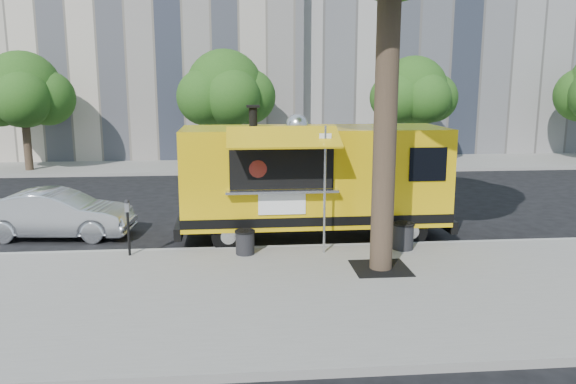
{
  "coord_description": "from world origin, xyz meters",
  "views": [
    {
      "loc": [
        -0.45,
        -14.19,
        4.13
      ],
      "look_at": [
        0.84,
        0.0,
        1.32
      ],
      "focal_mm": 35.0,
      "sensor_mm": 36.0,
      "label": 1
    }
  ],
  "objects_px": {
    "food_truck": "(312,178)",
    "trash_bin_right": "(403,235)",
    "trash_bin_left": "(245,241)",
    "parking_meter": "(128,221)",
    "far_tree_a": "(23,90)",
    "sedan": "(57,214)",
    "sign_post": "(325,182)",
    "far_tree_c": "(414,91)",
    "far_tree_b": "(225,88)"
  },
  "relations": [
    {
      "from": "sign_post",
      "to": "sedan",
      "type": "bearing_deg",
      "value": 160.04
    },
    {
      "from": "parking_meter",
      "to": "food_truck",
      "type": "distance_m",
      "value": 4.79
    },
    {
      "from": "far_tree_a",
      "to": "far_tree_b",
      "type": "distance_m",
      "value": 9.01
    },
    {
      "from": "trash_bin_left",
      "to": "food_truck",
      "type": "bearing_deg",
      "value": 42.5
    },
    {
      "from": "food_truck",
      "to": "trash_bin_left",
      "type": "height_order",
      "value": "food_truck"
    },
    {
      "from": "trash_bin_left",
      "to": "parking_meter",
      "type": "bearing_deg",
      "value": 177.1
    },
    {
      "from": "far_tree_c",
      "to": "food_truck",
      "type": "height_order",
      "value": "far_tree_c"
    },
    {
      "from": "far_tree_b",
      "to": "parking_meter",
      "type": "bearing_deg",
      "value": -98.1
    },
    {
      "from": "food_truck",
      "to": "parking_meter",
      "type": "bearing_deg",
      "value": -161.93
    },
    {
      "from": "parking_meter",
      "to": "trash_bin_left",
      "type": "bearing_deg",
      "value": -2.9
    },
    {
      "from": "parking_meter",
      "to": "food_truck",
      "type": "relative_size",
      "value": 0.19
    },
    {
      "from": "far_tree_c",
      "to": "trash_bin_left",
      "type": "bearing_deg",
      "value": -120.9
    },
    {
      "from": "far_tree_b",
      "to": "sign_post",
      "type": "relative_size",
      "value": 1.83
    },
    {
      "from": "sign_post",
      "to": "food_truck",
      "type": "relative_size",
      "value": 0.42
    },
    {
      "from": "sign_post",
      "to": "sedan",
      "type": "height_order",
      "value": "sign_post"
    },
    {
      "from": "far_tree_a",
      "to": "trash_bin_left",
      "type": "relative_size",
      "value": 9.4
    },
    {
      "from": "far_tree_a",
      "to": "food_truck",
      "type": "height_order",
      "value": "far_tree_a"
    },
    {
      "from": "food_truck",
      "to": "trash_bin_right",
      "type": "distance_m",
      "value": 2.82
    },
    {
      "from": "trash_bin_left",
      "to": "sedan",
      "type": "bearing_deg",
      "value": 154.08
    },
    {
      "from": "sign_post",
      "to": "parking_meter",
      "type": "xyz_separation_m",
      "value": [
        -4.55,
        0.2,
        -0.87
      ]
    },
    {
      "from": "far_tree_c",
      "to": "trash_bin_right",
      "type": "bearing_deg",
      "value": -108.03
    },
    {
      "from": "sign_post",
      "to": "parking_meter",
      "type": "distance_m",
      "value": 4.64
    },
    {
      "from": "parking_meter",
      "to": "trash_bin_left",
      "type": "xyz_separation_m",
      "value": [
        2.69,
        -0.14,
        -0.53
      ]
    },
    {
      "from": "sign_post",
      "to": "food_truck",
      "type": "bearing_deg",
      "value": 91.85
    },
    {
      "from": "far_tree_c",
      "to": "sedan",
      "type": "relative_size",
      "value": 1.33
    },
    {
      "from": "parking_meter",
      "to": "sedan",
      "type": "height_order",
      "value": "parking_meter"
    },
    {
      "from": "far_tree_a",
      "to": "sign_post",
      "type": "height_order",
      "value": "far_tree_a"
    },
    {
      "from": "far_tree_b",
      "to": "food_truck",
      "type": "xyz_separation_m",
      "value": [
        2.49,
        -12.53,
        -2.18
      ]
    },
    {
      "from": "far_tree_b",
      "to": "far_tree_a",
      "type": "bearing_deg",
      "value": -177.46
    },
    {
      "from": "sedan",
      "to": "sign_post",
      "type": "bearing_deg",
      "value": -104.98
    },
    {
      "from": "far_tree_c",
      "to": "trash_bin_left",
      "type": "distance_m",
      "value": 16.51
    },
    {
      "from": "sign_post",
      "to": "parking_meter",
      "type": "relative_size",
      "value": 2.25
    },
    {
      "from": "trash_bin_right",
      "to": "far_tree_a",
      "type": "bearing_deg",
      "value": 134.52
    },
    {
      "from": "far_tree_a",
      "to": "far_tree_c",
      "type": "relative_size",
      "value": 1.03
    },
    {
      "from": "far_tree_b",
      "to": "trash_bin_left",
      "type": "distance_m",
      "value": 14.6
    },
    {
      "from": "far_tree_c",
      "to": "sedan",
      "type": "distance_m",
      "value": 17.82
    },
    {
      "from": "sign_post",
      "to": "parking_meter",
      "type": "height_order",
      "value": "sign_post"
    },
    {
      "from": "far_tree_b",
      "to": "parking_meter",
      "type": "distance_m",
      "value": 14.48
    },
    {
      "from": "far_tree_a",
      "to": "far_tree_c",
      "type": "bearing_deg",
      "value": 0.32
    },
    {
      "from": "far_tree_b",
      "to": "sign_post",
      "type": "bearing_deg",
      "value": -79.85
    },
    {
      "from": "far_tree_c",
      "to": "trash_bin_right",
      "type": "relative_size",
      "value": 8.09
    },
    {
      "from": "far_tree_b",
      "to": "sign_post",
      "type": "height_order",
      "value": "far_tree_b"
    },
    {
      "from": "far_tree_a",
      "to": "sedan",
      "type": "xyz_separation_m",
      "value": [
        4.71,
        -11.36,
        -3.13
      ]
    },
    {
      "from": "parking_meter",
      "to": "trash_bin_right",
      "type": "xyz_separation_m",
      "value": [
        6.5,
        -0.08,
        -0.49
      ]
    },
    {
      "from": "far_tree_b",
      "to": "parking_meter",
      "type": "xyz_separation_m",
      "value": [
        -2.0,
        -14.05,
        -2.85
      ]
    },
    {
      "from": "far_tree_a",
      "to": "food_truck",
      "type": "relative_size",
      "value": 0.75
    },
    {
      "from": "trash_bin_right",
      "to": "far_tree_b",
      "type": "bearing_deg",
      "value": 107.67
    },
    {
      "from": "far_tree_a",
      "to": "parking_meter",
      "type": "height_order",
      "value": "far_tree_a"
    },
    {
      "from": "sign_post",
      "to": "sedan",
      "type": "xyz_separation_m",
      "value": [
        -6.84,
        2.49,
        -1.2
      ]
    },
    {
      "from": "far_tree_c",
      "to": "trash_bin_right",
      "type": "distance_m",
      "value": 14.89
    }
  ]
}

